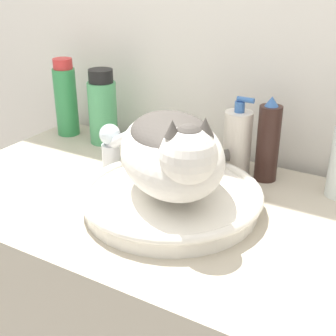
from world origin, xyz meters
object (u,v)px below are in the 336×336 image
Objects in this scene: shampoo_bottle_tall at (66,98)px; mouthwash_bottle at (103,108)px; hairspray_can_black at (268,142)px; cat at (173,150)px; faucet at (112,145)px; soap_pump_bottle at (237,142)px.

mouthwash_bottle is at bearing 0.00° from shampoo_bottle_tall.
cat is at bearing -114.55° from hairspray_can_black.
shampoo_bottle_tall is (-0.27, 0.15, 0.04)m from faucet.
cat is at bearing -26.19° from shampoo_bottle_tall.
faucet is at bearing -28.75° from shampoo_bottle_tall.
shampoo_bottle_tall is 0.60m from hairspray_can_black.
shampoo_bottle_tall is at bearing 180.00° from mouthwash_bottle.
shampoo_bottle_tall is 1.07× the size of mouthwash_bottle.
mouthwash_bottle is at bearing 180.00° from soap_pump_bottle.
cat is 1.86× the size of hairspray_can_black.
hairspray_can_black reaches higher than faucet.
faucet is 0.67× the size of hairspray_can_black.
shampoo_bottle_tall is 0.13m from mouthwash_bottle.
soap_pump_bottle is (0.04, 0.24, -0.06)m from cat.
mouthwash_bottle is 0.47m from hairspray_can_black.
mouthwash_bottle is at bearing 155.41° from faucet.
mouthwash_bottle reaches higher than soap_pump_bottle.
mouthwash_bottle is (-0.36, 0.24, -0.04)m from cat.
soap_pump_bottle is (0.25, 0.15, 0.01)m from faucet.
soap_pump_bottle is at bearing 127.59° from cat.
soap_pump_bottle is at bearing 0.00° from mouthwash_bottle.
faucet is 0.61× the size of shampoo_bottle_tall.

